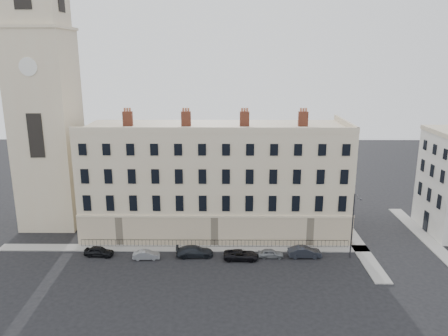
{
  "coord_description": "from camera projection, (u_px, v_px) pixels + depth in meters",
  "views": [
    {
      "loc": [
        -4.31,
        -47.35,
        24.55
      ],
      "look_at": [
        -4.79,
        10.0,
        9.57
      ],
      "focal_mm": 35.0,
      "sensor_mm": 36.0,
      "label": 1
    }
  ],
  "objects": [
    {
      "name": "railings",
      "position": [
        214.0,
        243.0,
        57.11
      ],
      "size": [
        35.0,
        0.04,
        0.96
      ],
      "color": "black",
      "rests_on": "ground"
    },
    {
      "name": "streetlamp",
      "position": [
        353.0,
        223.0,
        53.19
      ],
      "size": [
        0.53,
        1.78,
        8.3
      ],
      "rotation": [
        0.0,
        0.0,
        -0.21
      ],
      "color": "#313036",
      "rests_on": "ground"
    },
    {
      "name": "pavement_terrace",
      "position": [
        184.0,
        248.0,
        56.88
      ],
      "size": [
        48.0,
        2.0,
        0.12
      ],
      "primitive_type": "cube",
      "color": "gray",
      "rests_on": "ground"
    },
    {
      "name": "church_tower",
      "position": [
        44.0,
        98.0,
        61.05
      ],
      "size": [
        8.0,
        8.13,
        44.0
      ],
      "color": "beige",
      "rests_on": "ground"
    },
    {
      "name": "car_d",
      "position": [
        241.0,
        255.0,
        53.73
      ],
      "size": [
        4.37,
        2.12,
        1.2
      ],
      "primitive_type": "imported",
      "rotation": [
        0.0,
        0.0,
        1.54
      ],
      "color": "black",
      "rests_on": "ground"
    },
    {
      "name": "car_a",
      "position": [
        99.0,
        251.0,
        54.66
      ],
      "size": [
        3.78,
        1.86,
        1.24
      ],
      "primitive_type": "imported",
      "rotation": [
        0.0,
        0.0,
        1.46
      ],
      "color": "black",
      "rests_on": "ground"
    },
    {
      "name": "pavement_adjacent",
      "position": [
        421.0,
        234.0,
        61.45
      ],
      "size": [
        2.0,
        20.0,
        0.12
      ],
      "primitive_type": "cube",
      "color": "gray",
      "rests_on": "ground"
    },
    {
      "name": "ground",
      "position": [
        263.0,
        267.0,
        51.98
      ],
      "size": [
        160.0,
        160.0,
        0.0
      ],
      "primitive_type": "plane",
      "color": "black",
      "rests_on": "ground"
    },
    {
      "name": "pavement_east_return",
      "position": [
        354.0,
        239.0,
        59.6
      ],
      "size": [
        2.0,
        24.0,
        0.12
      ],
      "primitive_type": "cube",
      "color": "gray",
      "rests_on": "ground"
    },
    {
      "name": "car_c",
      "position": [
        195.0,
        251.0,
        54.53
      ],
      "size": [
        4.76,
        2.2,
        1.35
      ],
      "primitive_type": "imported",
      "rotation": [
        0.0,
        0.0,
        1.64
      ],
      "color": "black",
      "rests_on": "ground"
    },
    {
      "name": "car_f",
      "position": [
        304.0,
        252.0,
        54.32
      ],
      "size": [
        4.17,
        1.55,
        1.36
      ],
      "primitive_type": "imported",
      "rotation": [
        0.0,
        0.0,
        1.6
      ],
      "color": "#20232A",
      "rests_on": "ground"
    },
    {
      "name": "car_b",
      "position": [
        146.0,
        255.0,
        53.87
      ],
      "size": [
        3.4,
        1.4,
        1.1
      ],
      "primitive_type": "imported",
      "rotation": [
        0.0,
        0.0,
        1.64
      ],
      "color": "gray",
      "rests_on": "ground"
    },
    {
      "name": "terrace",
      "position": [
        216.0,
        179.0,
        61.71
      ],
      "size": [
        36.22,
        12.22,
        17.0
      ],
      "color": "beige",
      "rests_on": "ground"
    },
    {
      "name": "car_e",
      "position": [
        271.0,
        253.0,
        54.27
      ],
      "size": [
        3.21,
        1.3,
        1.09
      ],
      "primitive_type": "imported",
      "rotation": [
        0.0,
        0.0,
        1.57
      ],
      "color": "slate",
      "rests_on": "ground"
    }
  ]
}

